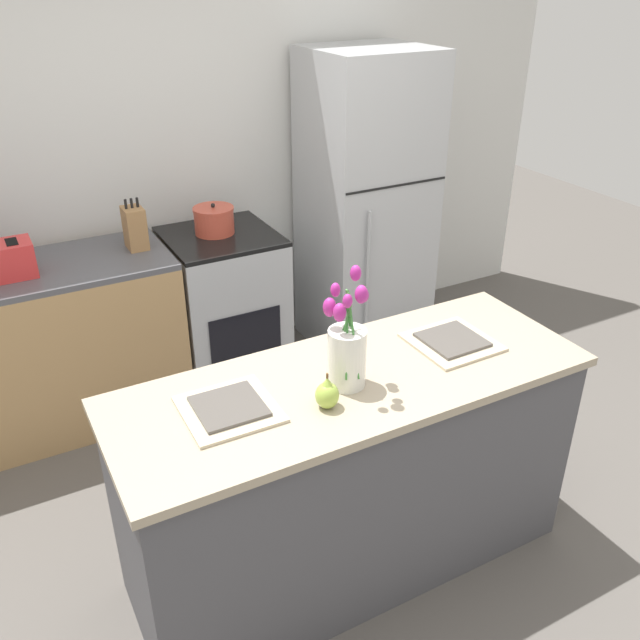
{
  "coord_description": "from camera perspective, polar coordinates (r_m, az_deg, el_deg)",
  "views": [
    {
      "loc": [
        -1.09,
        -1.77,
        2.27
      ],
      "look_at": [
        0.0,
        0.25,
        1.04
      ],
      "focal_mm": 38.0,
      "sensor_mm": 36.0,
      "label": 1
    }
  ],
  "objects": [
    {
      "name": "pear_figurine",
      "position": [
        2.3,
        0.61,
        -6.24
      ],
      "size": [
        0.08,
        0.08,
        0.13
      ],
      "color": "#9EBC47",
      "rests_on": "kitchen_island"
    },
    {
      "name": "refrigerator",
      "position": [
        4.22,
        3.85,
        9.48
      ],
      "size": [
        0.68,
        0.67,
        1.84
      ],
      "color": "#B7BABC",
      "rests_on": "ground_plane"
    },
    {
      "name": "plate_setting_left",
      "position": [
        2.32,
        -7.67,
        -7.37
      ],
      "size": [
        0.31,
        0.31,
        0.02
      ],
      "color": "beige",
      "rests_on": "kitchen_island"
    },
    {
      "name": "plate_setting_right",
      "position": [
        2.73,
        11.06,
        -1.77
      ],
      "size": [
        0.31,
        0.31,
        0.02
      ],
      "color": "beige",
      "rests_on": "kitchen_island"
    },
    {
      "name": "toaster",
      "position": [
        3.56,
        -25.0,
        4.58
      ],
      "size": [
        0.28,
        0.18,
        0.17
      ],
      "color": "red",
      "rests_on": "back_counter"
    },
    {
      "name": "flower_vase",
      "position": [
        2.37,
        2.28,
        -2.42
      ],
      "size": [
        0.15,
        0.18,
        0.43
      ],
      "color": "silver",
      "rests_on": "kitchen_island"
    },
    {
      "name": "ground_plane",
      "position": [
        3.08,
        2.35,
        -19.31
      ],
      "size": [
        10.0,
        10.0,
        0.0
      ],
      "primitive_type": "plane",
      "color": "#59544F"
    },
    {
      "name": "kitchen_island",
      "position": [
        2.76,
        2.54,
        -12.84
      ],
      "size": [
        1.8,
        0.66,
        0.92
      ],
      "color": "#4C4C51",
      "rests_on": "ground_plane"
    },
    {
      "name": "stove_range",
      "position": [
        4.01,
        -7.97,
        1.03
      ],
      "size": [
        0.6,
        0.61,
        0.91
      ],
      "color": "#B2B5B7",
      "rests_on": "ground_plane"
    },
    {
      "name": "cooking_pot",
      "position": [
        3.82,
        -8.91,
        8.3
      ],
      "size": [
        0.23,
        0.23,
        0.17
      ],
      "color": "#CC4C38",
      "rests_on": "stove_range"
    },
    {
      "name": "back_wall",
      "position": [
        4.03,
        -12.34,
        14.41
      ],
      "size": [
        5.2,
        0.08,
        2.7
      ],
      "color": "silver",
      "rests_on": "ground_plane"
    },
    {
      "name": "back_counter",
      "position": [
        3.83,
        -24.35,
        -2.84
      ],
      "size": [
        1.68,
        0.6,
        0.91
      ],
      "color": "tan",
      "rests_on": "ground_plane"
    },
    {
      "name": "knife_block",
      "position": [
        3.69,
        -15.32,
        7.49
      ],
      "size": [
        0.1,
        0.14,
        0.27
      ],
      "color": "#A37547",
      "rests_on": "back_counter"
    }
  ]
}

